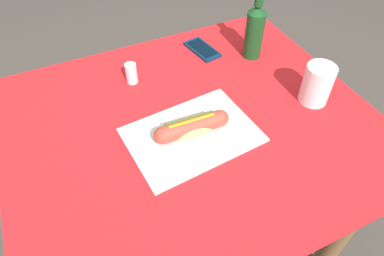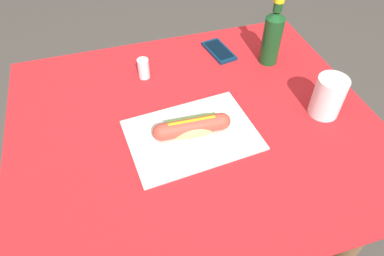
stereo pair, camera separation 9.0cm
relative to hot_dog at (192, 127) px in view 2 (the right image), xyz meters
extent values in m
plane|color=#47423D|center=(0.02, 0.04, -0.77)|extent=(6.00, 6.00, 0.00)
cylinder|color=brown|center=(0.42, -0.29, -0.42)|extent=(0.07, 0.07, 0.70)
cylinder|color=brown|center=(-0.38, 0.37, -0.42)|extent=(0.07, 0.07, 0.70)
cylinder|color=brown|center=(0.42, 0.37, -0.42)|extent=(0.07, 0.07, 0.70)
cube|color=brown|center=(0.02, 0.04, -0.05)|extent=(0.96, 0.82, 0.03)
cube|color=red|center=(0.02, 0.04, -0.04)|extent=(1.02, 0.88, 0.00)
cube|color=silver|center=(0.00, 0.00, -0.03)|extent=(0.36, 0.27, 0.01)
ellipsoid|color=#DBB26B|center=(0.00, 0.00, 0.00)|extent=(0.16, 0.06, 0.05)
cylinder|color=#B24233|center=(0.00, 0.00, 0.00)|extent=(0.17, 0.05, 0.05)
sphere|color=#B24233|center=(0.08, 0.00, 0.00)|extent=(0.05, 0.05, 0.05)
sphere|color=#B24233|center=(-0.08, 0.00, 0.00)|extent=(0.05, 0.05, 0.05)
cube|color=yellow|center=(0.00, 0.00, 0.02)|extent=(0.13, 0.01, 0.00)
cylinder|color=#4C7A2D|center=(0.00, 0.02, 0.01)|extent=(0.14, 0.03, 0.02)
cube|color=#0A2D4C|center=(0.20, 0.35, -0.03)|extent=(0.09, 0.15, 0.01)
cube|color=black|center=(0.20, 0.35, -0.02)|extent=(0.07, 0.12, 0.00)
cylinder|color=#14471E|center=(0.34, 0.25, 0.05)|extent=(0.06, 0.06, 0.16)
cone|color=#14471E|center=(0.34, 0.25, 0.14)|extent=(0.06, 0.06, 0.02)
cylinder|color=#14471E|center=(0.34, 0.25, 0.16)|extent=(0.03, 0.03, 0.03)
cylinder|color=yellow|center=(0.34, 0.25, 0.18)|extent=(0.03, 0.03, 0.01)
cylinder|color=white|center=(0.39, -0.02, 0.03)|extent=(0.08, 0.08, 0.12)
cylinder|color=silver|center=(-0.07, 0.29, 0.00)|extent=(0.04, 0.04, 0.07)
camera|label=1|loc=(-0.26, -0.56, 0.65)|focal=32.12mm
camera|label=2|loc=(-0.18, -0.60, 0.65)|focal=32.12mm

